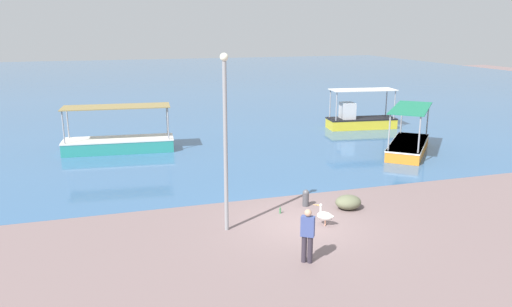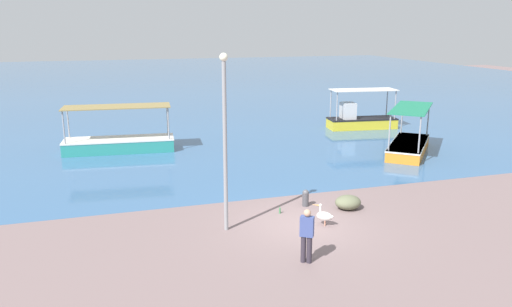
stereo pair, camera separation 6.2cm
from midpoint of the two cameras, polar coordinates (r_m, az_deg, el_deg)
ground at (r=18.16m, az=5.02°, el=-8.03°), size 120.00×120.00×0.00m
harbor_water at (r=64.22m, az=-11.30°, el=7.97°), size 110.00×90.00×0.00m
fishing_boat_far_left at (r=35.26m, az=11.67°, el=3.88°), size 4.85×2.20×2.69m
fishing_boat_center at (r=29.18m, az=-15.46°, el=1.27°), size 6.20×2.38×2.58m
fishing_boat_near_right at (r=29.05m, az=16.94°, el=1.03°), size 4.73×5.14×2.56m
pelican at (r=17.99m, az=7.75°, el=-7.04°), size 0.69×0.60×0.80m
lamp_post at (r=16.62m, az=-3.63°, el=2.17°), size 0.28×0.28×6.08m
mooring_bollard at (r=19.78m, az=5.62°, el=-5.01°), size 0.26×0.26×0.68m
fisherman_standing at (r=15.07m, az=5.79°, el=-9.16°), size 0.46×0.40×1.69m
net_pile at (r=19.74m, az=10.41°, el=-5.50°), size 1.02×0.87×0.55m
glass_bottle at (r=19.05m, az=2.69°, el=-6.55°), size 0.07×0.07×0.27m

